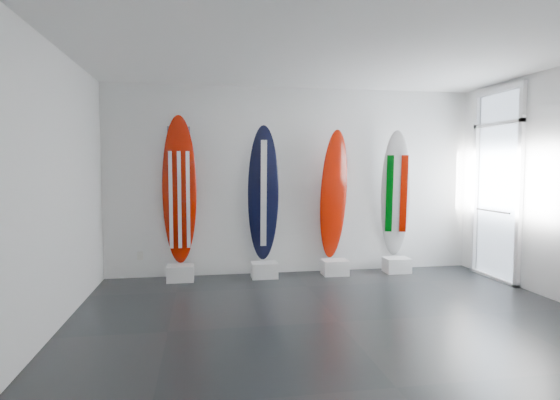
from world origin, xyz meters
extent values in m
plane|color=black|center=(0.00, 0.00, 0.00)|extent=(6.00, 6.00, 0.00)
plane|color=white|center=(0.00, 0.00, 3.00)|extent=(6.00, 6.00, 0.00)
plane|color=white|center=(0.00, 2.50, 1.50)|extent=(6.00, 0.00, 6.00)
plane|color=white|center=(0.00, -2.50, 1.50)|extent=(6.00, 0.00, 6.00)
plane|color=white|center=(-3.00, 0.00, 1.50)|extent=(0.00, 5.00, 5.00)
cube|color=white|center=(-1.83, 2.18, 0.12)|extent=(0.40, 0.30, 0.24)
ellipsoid|color=#A01001|center=(-1.83, 2.28, 1.37)|extent=(0.52, 0.26, 2.26)
cube|color=white|center=(-0.55, 2.18, 0.12)|extent=(0.40, 0.30, 0.24)
ellipsoid|color=black|center=(-0.55, 2.28, 1.30)|extent=(0.50, 0.36, 2.13)
cube|color=white|center=(0.60, 2.18, 0.12)|extent=(0.40, 0.30, 0.24)
ellipsoid|color=#A01001|center=(0.60, 2.28, 1.28)|extent=(0.52, 0.40, 2.08)
cube|color=white|center=(1.65, 2.18, 0.12)|extent=(0.40, 0.30, 0.24)
ellipsoid|color=silver|center=(1.65, 2.28, 1.28)|extent=(0.57, 0.53, 2.09)
cube|color=silver|center=(-2.45, 2.48, 0.35)|extent=(0.09, 0.02, 0.13)
camera|label=1|loc=(-1.46, -4.79, 1.71)|focal=29.28mm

